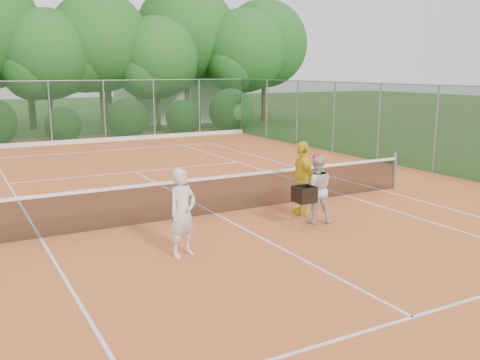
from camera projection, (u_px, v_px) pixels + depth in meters
name	position (u px, v px, depth m)	size (l,w,h in m)	color
ground	(216.00, 215.00, 13.19)	(120.00, 120.00, 0.00)	#2A4B1A
clay_court	(216.00, 215.00, 13.19)	(18.00, 36.00, 0.02)	#D46531
club_building	(179.00, 99.00, 37.73)	(8.00, 5.00, 3.00)	beige
tennis_net	(216.00, 194.00, 13.09)	(11.97, 0.10, 1.10)	gray
player_white	(183.00, 213.00, 10.10)	(0.62, 0.41, 1.69)	silver
player_center_grp	(316.00, 189.00, 12.32)	(0.95, 0.86, 1.63)	beige
player_yellow	(302.00, 178.00, 13.08)	(1.06, 0.44, 1.81)	yellow
ball_hopper	(304.00, 195.00, 11.86)	(0.42, 0.42, 0.97)	gray
stray_ball_a	(117.00, 157.00, 21.57)	(0.07, 0.07, 0.07)	yellow
stray_ball_b	(130.00, 143.00, 25.79)	(0.07, 0.07, 0.07)	yellow
stray_ball_c	(201.00, 151.00, 23.31)	(0.07, 0.07, 0.07)	yellow
court_markings	(216.00, 214.00, 13.19)	(11.03, 23.83, 0.01)	white
fence_back	(78.00, 112.00, 25.76)	(18.07, 0.07, 3.00)	#19381E
tropical_treeline	(79.00, 41.00, 30.19)	(32.10, 8.49, 15.03)	brown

